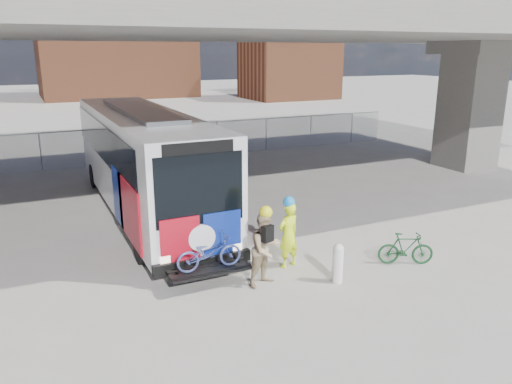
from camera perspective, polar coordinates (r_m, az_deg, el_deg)
ground at (r=15.68m, az=-2.18°, el=-4.96°), size 160.00×160.00×0.00m
bus at (r=17.84m, az=-12.83°, el=4.28°), size 2.67×12.90×3.69m
overpass at (r=18.43m, az=-7.61°, el=18.77°), size 40.00×16.00×7.95m
chainlink_fence at (r=26.45m, az=-12.63°, el=6.47°), size 30.00×0.06×30.00m
brick_buildings at (r=62.10m, az=-19.65°, el=14.86°), size 54.00×22.00×12.00m
bollard at (r=12.60m, az=9.34°, el=-7.86°), size 0.27×0.27×1.02m
cyclist_hivis at (r=13.19m, az=3.72°, el=-4.72°), size 0.74×0.58×1.96m
cyclist_tan at (r=12.19m, az=1.11°, el=-6.40°), size 1.07×0.94×2.03m
bike_parked at (r=14.07m, az=16.74°, el=-6.21°), size 1.51×1.04×0.89m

